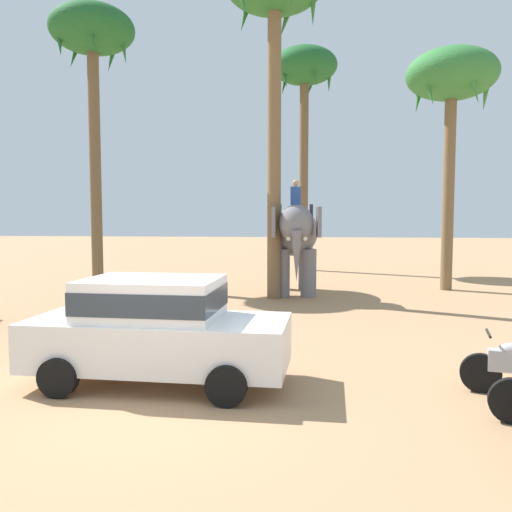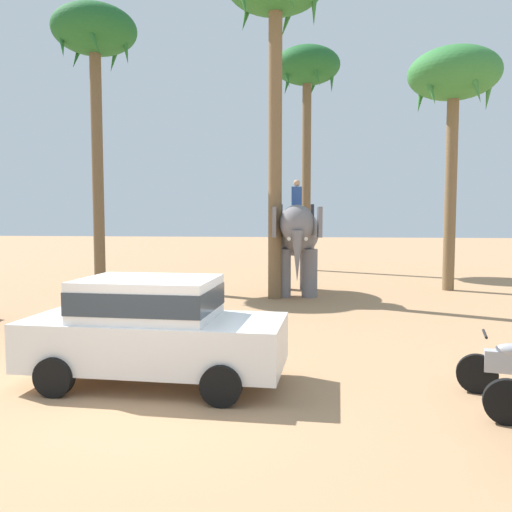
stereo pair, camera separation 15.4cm
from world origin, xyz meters
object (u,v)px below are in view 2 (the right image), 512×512
object	(u,v)px
palm_tree_near_hut	(95,42)
palm_tree_far_back	(454,81)
elephant_with_mahout	(296,236)
palm_tree_behind_elephant	(307,75)
car_sedan_foreground	(153,326)

from	to	relation	value
palm_tree_near_hut	palm_tree_far_back	world-z (taller)	palm_tree_near_hut
palm_tree_near_hut	palm_tree_far_back	bearing A→B (deg)	-0.45
elephant_with_mahout	palm_tree_far_back	distance (m)	7.89
palm_tree_far_back	palm_tree_behind_elephant	bearing A→B (deg)	128.63
elephant_with_mahout	palm_tree_behind_elephant	size ratio (longest dim) A/B	0.36
car_sedan_foreground	elephant_with_mahout	xyz separation A→B (m)	(1.91, 9.94, 1.06)
elephant_with_mahout	palm_tree_far_back	bearing A→B (deg)	16.07
car_sedan_foreground	palm_tree_far_back	bearing A→B (deg)	57.31
car_sedan_foreground	palm_tree_behind_elephant	world-z (taller)	palm_tree_behind_elephant
palm_tree_behind_elephant	palm_tree_far_back	bearing A→B (deg)	-51.37
elephant_with_mahout	palm_tree_near_hut	world-z (taller)	palm_tree_near_hut
palm_tree_behind_elephant	palm_tree_far_back	xyz separation A→B (m)	(5.28, -6.61, -2.09)
palm_tree_far_back	palm_tree_near_hut	bearing A→B (deg)	179.55
palm_tree_behind_elephant	palm_tree_near_hut	distance (m)	10.29
car_sedan_foreground	palm_tree_behind_elephant	xyz separation A→B (m)	(2.10, 18.13, 8.61)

